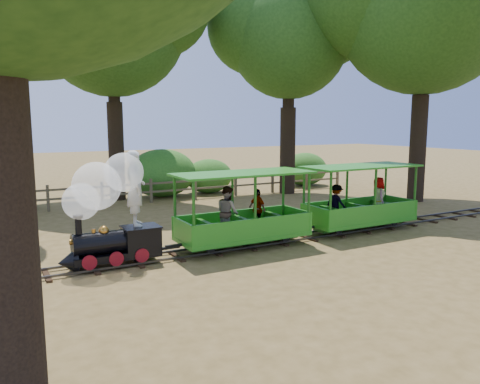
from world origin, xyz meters
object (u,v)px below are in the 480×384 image
carriage_rear (359,205)px  fence (174,187)px  locomotive (108,201)px  carriage_front (242,218)px

carriage_rear → fence: size_ratio=0.20×
locomotive → fence: (4.59, 7.92, -0.96)m
locomotive → carriage_front: bearing=-1.5°
carriage_front → locomotive: bearing=178.5°
locomotive → carriage_rear: bearing=-0.7°
carriage_rear → fence: 8.55m
fence → carriage_front: bearing=-98.1°
locomotive → carriage_front: locomotive is taller
locomotive → carriage_front: 3.52m
carriage_rear → locomotive: bearing=179.3°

